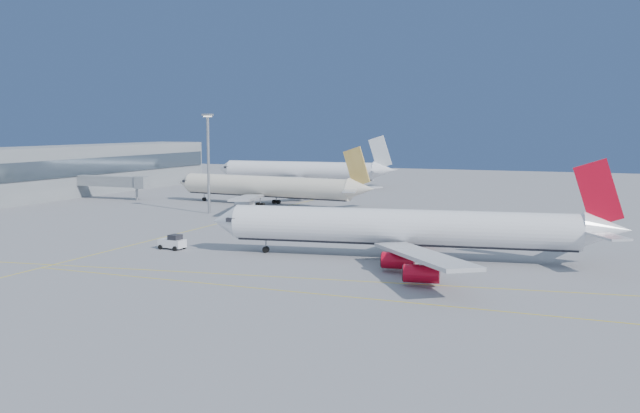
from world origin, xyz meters
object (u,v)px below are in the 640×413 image
at_px(airliner_virgin, 410,228).
at_px(pushback_tug, 173,242).
at_px(airliner_third, 304,171).
at_px(airliner_etihad, 270,187).
at_px(light_mast, 208,155).

distance_m(airliner_virgin, pushback_tug, 40.69).
xyz_separation_m(airliner_third, pushback_tug, (30.74, -128.18, -4.24)).
distance_m(airliner_virgin, airliner_third, 140.72).
distance_m(airliner_etihad, airliner_third, 62.23).
bearing_deg(airliner_virgin, light_mast, 138.09).
height_order(airliner_virgin, light_mast, light_mast).
relative_size(pushback_tug, light_mast, 0.20).
xyz_separation_m(airliner_virgin, airliner_etihad, (-54.68, 61.53, -0.03)).
bearing_deg(airliner_etihad, light_mast, -97.19).
xyz_separation_m(airliner_virgin, light_mast, (-60.20, 39.50, 9.20)).
bearing_deg(pushback_tug, airliner_etihad, 108.45).
bearing_deg(airliner_third, light_mast, -85.50).
xyz_separation_m(airliner_etihad, pushback_tug, (14.69, -68.06, -3.71)).
bearing_deg(airliner_third, airliner_etihad, -77.86).
xyz_separation_m(airliner_virgin, pushback_tug, (-39.99, -6.53, -3.74)).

